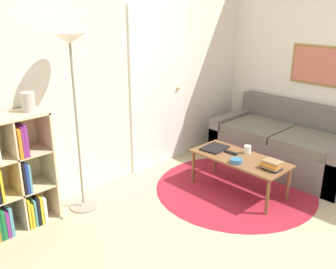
{
  "coord_description": "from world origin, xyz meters",
  "views": [
    {
      "loc": [
        -2.45,
        -1.14,
        2.02
      ],
      "look_at": [
        -0.19,
        1.23,
        0.85
      ],
      "focal_mm": 40.0,
      "sensor_mm": 36.0,
      "label": 1
    }
  ],
  "objects_px": {
    "coffee_table": "(240,161)",
    "laptop": "(215,148)",
    "bowl": "(236,161)",
    "cup": "(247,150)",
    "floor_lamp": "(72,64)",
    "vase_on_shelf": "(28,102)",
    "couch": "(287,145)"
  },
  "relations": [
    {
      "from": "coffee_table",
      "to": "vase_on_shelf",
      "type": "xyz_separation_m",
      "value": [
        -1.85,
        1.01,
        0.81
      ]
    },
    {
      "from": "couch",
      "to": "coffee_table",
      "type": "bearing_deg",
      "value": 179.65
    },
    {
      "from": "couch",
      "to": "bowl",
      "type": "distance_m",
      "value": 1.18
    },
    {
      "from": "coffee_table",
      "to": "laptop",
      "type": "height_order",
      "value": "laptop"
    },
    {
      "from": "laptop",
      "to": "vase_on_shelf",
      "type": "distance_m",
      "value": 2.1
    },
    {
      "from": "bowl",
      "to": "vase_on_shelf",
      "type": "height_order",
      "value": "vase_on_shelf"
    },
    {
      "from": "cup",
      "to": "vase_on_shelf",
      "type": "relative_size",
      "value": 0.5
    },
    {
      "from": "couch",
      "to": "laptop",
      "type": "bearing_deg",
      "value": 160.83
    },
    {
      "from": "floor_lamp",
      "to": "cup",
      "type": "distance_m",
      "value": 2.1
    },
    {
      "from": "bowl",
      "to": "laptop",
      "type": "bearing_deg",
      "value": 70.59
    },
    {
      "from": "coffee_table",
      "to": "floor_lamp",
      "type": "bearing_deg",
      "value": 148.33
    },
    {
      "from": "laptop",
      "to": "vase_on_shelf",
      "type": "xyz_separation_m",
      "value": [
        -1.84,
        0.66,
        0.76
      ]
    },
    {
      "from": "bowl",
      "to": "floor_lamp",
      "type": "bearing_deg",
      "value": 143.5
    },
    {
      "from": "bowl",
      "to": "cup",
      "type": "xyz_separation_m",
      "value": [
        0.31,
        0.08,
        0.02
      ]
    },
    {
      "from": "coffee_table",
      "to": "laptop",
      "type": "relative_size",
      "value": 3.31
    },
    {
      "from": "floor_lamp",
      "to": "couch",
      "type": "relative_size",
      "value": 1.0
    },
    {
      "from": "coffee_table",
      "to": "cup",
      "type": "distance_m",
      "value": 0.18
    },
    {
      "from": "laptop",
      "to": "bowl",
      "type": "xyz_separation_m",
      "value": [
        -0.15,
        -0.42,
        0.01
      ]
    },
    {
      "from": "couch",
      "to": "bowl",
      "type": "bearing_deg",
      "value": -177.11
    },
    {
      "from": "bowl",
      "to": "cup",
      "type": "height_order",
      "value": "cup"
    },
    {
      "from": "laptop",
      "to": "cup",
      "type": "relative_size",
      "value": 3.66
    },
    {
      "from": "laptop",
      "to": "floor_lamp",
      "type": "bearing_deg",
      "value": 159.33
    },
    {
      "from": "floor_lamp",
      "to": "laptop",
      "type": "xyz_separation_m",
      "value": [
        1.44,
        -0.54,
        -1.06
      ]
    },
    {
      "from": "coffee_table",
      "to": "vase_on_shelf",
      "type": "height_order",
      "value": "vase_on_shelf"
    },
    {
      "from": "couch",
      "to": "coffee_table",
      "type": "height_order",
      "value": "couch"
    },
    {
      "from": "cup",
      "to": "floor_lamp",
      "type": "bearing_deg",
      "value": 151.19
    },
    {
      "from": "coffee_table",
      "to": "bowl",
      "type": "xyz_separation_m",
      "value": [
        -0.15,
        -0.07,
        0.06
      ]
    },
    {
      "from": "floor_lamp",
      "to": "laptop",
      "type": "bearing_deg",
      "value": -20.67
    },
    {
      "from": "laptop",
      "to": "cup",
      "type": "xyz_separation_m",
      "value": [
        0.16,
        -0.34,
        0.03
      ]
    },
    {
      "from": "floor_lamp",
      "to": "bowl",
      "type": "bearing_deg",
      "value": -36.5
    },
    {
      "from": "bowl",
      "to": "couch",
      "type": "bearing_deg",
      "value": 2.89
    },
    {
      "from": "laptop",
      "to": "couch",
      "type": "bearing_deg",
      "value": -19.17
    }
  ]
}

